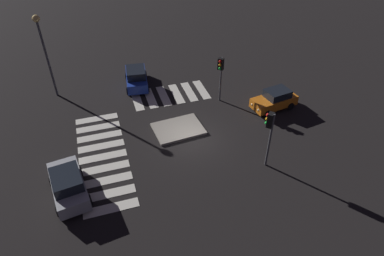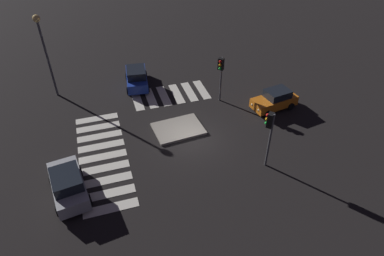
{
  "view_description": "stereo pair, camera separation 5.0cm",
  "coord_description": "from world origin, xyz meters",
  "views": [
    {
      "loc": [
        5.76,
        18.17,
        15.74
      ],
      "look_at": [
        0.0,
        0.0,
        1.0
      ],
      "focal_mm": 31.9,
      "sensor_mm": 36.0,
      "label": 1
    },
    {
      "loc": [
        5.71,
        18.19,
        15.74
      ],
      "look_at": [
        0.0,
        0.0,
        1.0
      ],
      "focal_mm": 31.9,
      "sensor_mm": 36.0,
      "label": 2
    }
  ],
  "objects": [
    {
      "name": "ground_plane",
      "position": [
        0.0,
        0.0,
        0.0
      ],
      "size": [
        80.0,
        80.0,
        0.0
      ],
      "primitive_type": "plane",
      "color": "black"
    },
    {
      "name": "traffic_island",
      "position": [
        0.65,
        -1.35,
        0.09
      ],
      "size": [
        3.78,
        2.96,
        0.18
      ],
      "color": "gray",
      "rests_on": "ground"
    },
    {
      "name": "car_orange",
      "position": [
        -7.55,
        -1.8,
        0.8
      ],
      "size": [
        3.9,
        2.22,
        1.63
      ],
      "rotation": [
        0.0,
        0.0,
        0.17
      ],
      "color": "orange",
      "rests_on": "ground"
    },
    {
      "name": "car_silver",
      "position": [
        8.54,
        2.83,
        0.89
      ],
      "size": [
        2.44,
        4.35,
        1.82
      ],
      "rotation": [
        0.0,
        0.0,
        -1.42
      ],
      "color": "#9EA0A5",
      "rests_on": "ground"
    },
    {
      "name": "car_blue",
      "position": [
        2.43,
        -8.63,
        0.88
      ],
      "size": [
        2.3,
        4.25,
        1.79
      ],
      "rotation": [
        0.0,
        0.0,
        -1.69
      ],
      "color": "#1E389E",
      "rests_on": "ground"
    },
    {
      "name": "traffic_light_south",
      "position": [
        -3.66,
        -4.08,
        3.0
      ],
      "size": [
        0.54,
        0.53,
        3.95
      ],
      "rotation": [
        0.0,
        0.0,
        0.84
      ],
      "color": "#47474C",
      "rests_on": "ground"
    },
    {
      "name": "traffic_light_west",
      "position": [
        -3.72,
        3.93,
        3.11
      ],
      "size": [
        0.54,
        0.53,
        4.1
      ],
      "rotation": [
        0.0,
        0.0,
        -0.81
      ],
      "color": "#47474C",
      "rests_on": "ground"
    },
    {
      "name": "street_lamp",
      "position": [
        9.28,
        -9.17,
        4.82
      ],
      "size": [
        0.56,
        0.56,
        6.98
      ],
      "color": "#47474C",
      "rests_on": "ground"
    },
    {
      "name": "crosswalk_near",
      "position": [
        -0.0,
        -6.26,
        0.01
      ],
      "size": [
        6.45,
        3.2,
        0.02
      ],
      "color": "silver",
      "rests_on": "ground"
    },
    {
      "name": "crosswalk_side",
      "position": [
        6.36,
        0.0,
        0.01
      ],
      "size": [
        3.2,
        9.9,
        0.02
      ],
      "color": "silver",
      "rests_on": "ground"
    }
  ]
}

